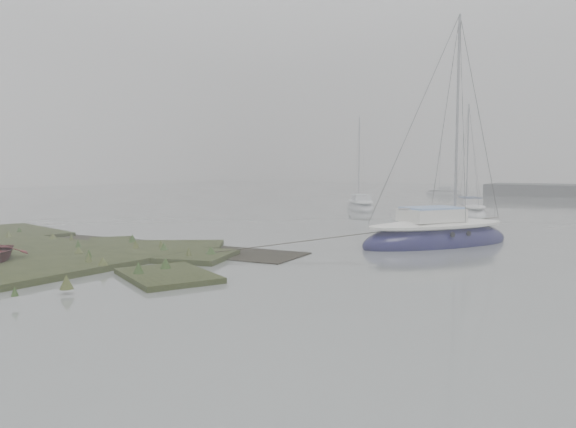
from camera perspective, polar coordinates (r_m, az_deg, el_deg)
The scene contains 5 objects.
ground at distance 45.48m, azimuth 15.66°, elevation 0.16°, with size 160.00×160.00×0.00m, color slate.
sailboat_main at distance 26.51m, azimuth 14.87°, elevation -2.31°, with size 6.40×8.16×11.25m.
sailboat_white at distance 42.93m, azimuth 17.87°, elevation 0.20°, with size 4.71×6.47×8.80m.
sailboat_far_a at distance 46.70m, azimuth 7.36°, elevation 0.74°, with size 5.06×5.91×8.33m.
sailboat_far_c at distance 74.47m, azimuth 15.58°, elevation 2.08°, with size 4.67×1.55×6.59m.
Camera 1 is at (13.38, -13.32, 3.58)m, focal length 35.00 mm.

